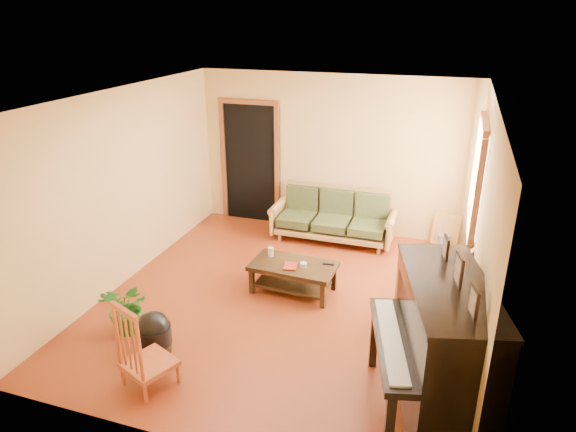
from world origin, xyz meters
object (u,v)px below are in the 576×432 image
(red_chair, at_px, (147,343))
(ceramic_crock, at_px, (444,242))
(coffee_table, at_px, (293,278))
(potted_plant, at_px, (128,308))
(piano, at_px, (441,352))
(sofa, at_px, (333,216))
(footstool, at_px, (154,338))
(armchair, at_px, (439,275))

(red_chair, distance_m, ceramic_crock, 4.97)
(coffee_table, xyz_separation_m, potted_plant, (-1.53, -1.48, 0.12))
(piano, xyz_separation_m, red_chair, (-2.73, -0.47, -0.21))
(sofa, bearing_deg, footstool, -108.01)
(armchair, xyz_separation_m, footstool, (-2.87, -1.98, -0.24))
(footstool, distance_m, potted_plant, 0.56)
(piano, bearing_deg, coffee_table, 123.86)
(piano, relative_size, footstool, 4.03)
(red_chair, bearing_deg, coffee_table, 93.08)
(sofa, bearing_deg, piano, -62.31)
(red_chair, bearing_deg, sofa, 100.34)
(sofa, relative_size, ceramic_crock, 8.30)
(armchair, relative_size, potted_plant, 1.35)
(coffee_table, bearing_deg, footstool, -121.13)
(armchair, height_order, red_chair, red_chair)
(footstool, xyz_separation_m, ceramic_crock, (2.89, 3.72, -0.07))
(coffee_table, bearing_deg, red_chair, -110.07)
(footstool, xyz_separation_m, potted_plant, (-0.49, 0.25, 0.13))
(coffee_table, relative_size, potted_plant, 1.74)
(coffee_table, relative_size, footstool, 2.87)
(coffee_table, height_order, armchair, armchair)
(armchair, bearing_deg, potted_plant, -131.36)
(armchair, height_order, piano, piano)
(armchair, bearing_deg, piano, -65.82)
(red_chair, xyz_separation_m, potted_plant, (-0.73, 0.71, -0.16))
(piano, bearing_deg, ceramic_crock, 76.84)
(coffee_table, height_order, ceramic_crock, coffee_table)
(ceramic_crock, distance_m, potted_plant, 4.85)
(footstool, bearing_deg, coffee_table, 58.87)
(coffee_table, xyz_separation_m, red_chair, (-0.80, -2.19, 0.28))
(coffee_table, distance_m, piano, 2.63)
(sofa, distance_m, potted_plant, 3.64)
(sofa, relative_size, footstool, 5.04)
(footstool, bearing_deg, red_chair, -62.55)
(red_chair, bearing_deg, piano, 32.93)
(coffee_table, bearing_deg, ceramic_crock, 47.25)
(sofa, xyz_separation_m, potted_plant, (-1.63, -3.25, -0.10))
(coffee_table, height_order, red_chair, red_chair)
(piano, distance_m, red_chair, 2.77)
(armchair, distance_m, potted_plant, 3.78)
(footstool, relative_size, ceramic_crock, 1.65)
(potted_plant, bearing_deg, ceramic_crock, 45.84)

